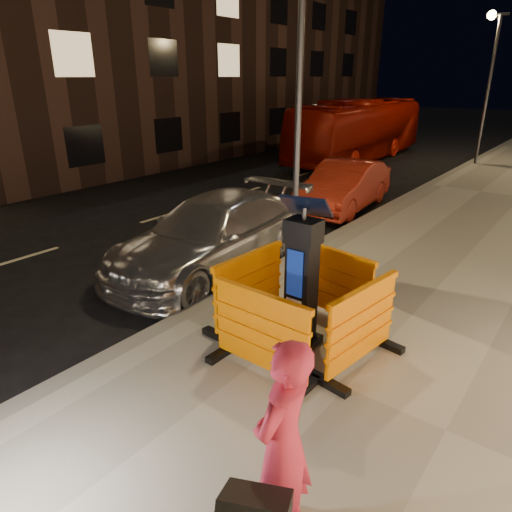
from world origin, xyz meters
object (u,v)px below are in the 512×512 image
Objects in this scene: parking_kiosk at (302,277)px; bus_doubledecker at (356,160)px; barrier_back at (333,284)px; barrier_front at (261,334)px; man at (283,443)px; car_red at (343,209)px; barrier_kerbside at (249,289)px; car_silver at (215,268)px; barrier_bldgside at (362,327)px.

bus_doubledecker is (-6.81, 15.92, -1.21)m from parking_kiosk.
barrier_front is at bearing -81.01° from barrier_back.
barrier_front is 1.00× the size of barrier_back.
bus_doubledecker is at bearing 123.46° from barrier_back.
man is at bearing -47.61° from barrier_front.
bus_doubledecker reaches higher than barrier_front.
parking_kiosk is 0.48× the size of car_red.
barrier_front is at bearing -131.01° from barrier_kerbside.
car_silver is 5.85m from car_red.
car_silver is (-3.14, 0.64, -0.74)m from barrier_back.
parking_kiosk is at bearing -81.01° from barrier_back.
barrier_back is 1.34m from barrier_bldgside.
barrier_front is 1.90m from barrier_back.
bus_doubledecker is at bearing 102.48° from car_silver.
bus_doubledecker is at bearing 107.78° from car_red.
man is (1.48, -2.63, -0.12)m from parking_kiosk.
barrier_back is at bearing 52.99° from barrier_bldgside.
barrier_bldgside is 0.15× the size of bus_doubledecker.
car_silver is at bearing -95.66° from car_red.
car_red is at bearing -67.39° from bus_doubledecker.
bus_doubledecker is at bearing 24.21° from barrier_kerbside.
car_red is (-2.19, 7.44, -0.74)m from barrier_kerbside.
barrier_kerbside is at bearing -126.01° from barrier_back.
barrier_kerbside is 1.90m from barrier_bldgside.
car_silver is at bearing 142.02° from barrier_front.
barrier_kerbside is 3.59m from man.
barrier_kerbside is 7.79m from car_red.
barrier_back is (0.00, 0.95, -0.47)m from parking_kiosk.
car_silver is 1.19× the size of car_red.
car_silver is (-2.19, 1.59, -0.74)m from barrier_kerbside.
car_red is at bearing 118.86° from parking_kiosk.
barrier_front is 1.00× the size of barrier_bldgside.
parking_kiosk is at bearing 97.99° from barrier_bldgside.
barrier_kerbside is at bearing -142.10° from man.
parking_kiosk is 17.36m from bus_doubledecker.
barrier_front is at bearing -68.83° from bus_doubledecker.
barrier_back reaches higher than car_red.
bus_doubledecker is (-3.68, 8.48, 0.00)m from car_red.
barrier_front is at bearing 142.99° from barrier_bldgside.
bus_doubledecker is 5.43× the size of man.
barrier_kerbside is at bearing -37.88° from car_silver.
bus_doubledecker is at bearing 33.98° from barrier_bldgside.
barrier_back is 3.89m from man.
car_red is 9.25m from bus_doubledecker.
barrier_kerbside reaches higher than car_red.
barrier_back is at bearing -41.01° from barrier_kerbside.
parking_kiosk is at bearing -72.78° from car_red.
parking_kiosk is 1.06m from barrier_back.
barrier_front is 0.29× the size of car_silver.
barrier_kerbside is (-0.95, 0.00, -0.47)m from parking_kiosk.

